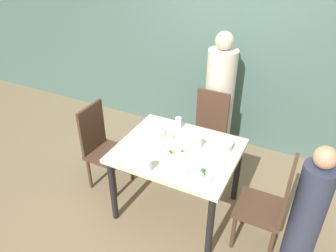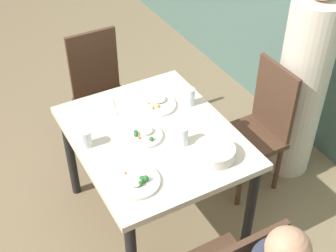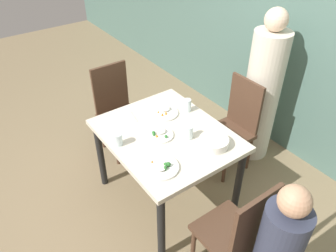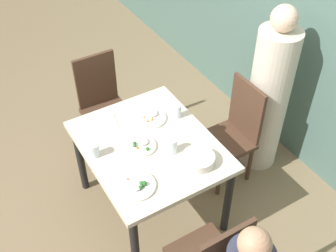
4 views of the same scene
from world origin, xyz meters
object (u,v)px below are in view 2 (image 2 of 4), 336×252
(bowl_curry, at_px, (215,152))
(glass_water_tall, at_px, (86,138))
(chair_adult_spot, at_px, (258,127))
(person_adult, at_px, (301,87))
(plate_rice_adult, at_px, (157,104))

(bowl_curry, bearing_deg, glass_water_tall, -126.48)
(chair_adult_spot, distance_m, person_adult, 0.40)
(chair_adult_spot, distance_m, glass_water_tall, 1.23)
(glass_water_tall, bearing_deg, plate_rice_adult, 105.13)
(person_adult, relative_size, glass_water_tall, 14.81)
(bowl_curry, bearing_deg, plate_rice_adult, -174.38)
(chair_adult_spot, relative_size, bowl_curry, 4.14)
(chair_adult_spot, relative_size, glass_water_tall, 9.03)
(person_adult, height_order, glass_water_tall, person_adult)
(bowl_curry, bearing_deg, person_adult, 109.50)
(person_adult, relative_size, plate_rice_adult, 6.35)
(person_adult, xyz_separation_m, glass_water_tall, (-0.11, -1.52, 0.08))
(glass_water_tall, bearing_deg, person_adult, 86.02)
(chair_adult_spot, xyz_separation_m, glass_water_tall, (-0.11, -1.18, 0.30))
(plate_rice_adult, height_order, glass_water_tall, glass_water_tall)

